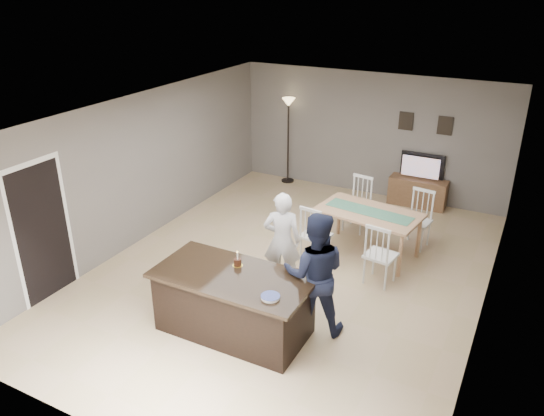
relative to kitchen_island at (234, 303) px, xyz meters
The scene contains 14 objects.
floor 1.86m from the kitchen_island, 90.00° to the left, with size 8.00×8.00×0.00m, color tan.
room_shell 2.18m from the kitchen_island, 90.00° to the left, with size 8.00×8.00×8.00m.
kitchen_island is the anchor object (origin of this frame).
tv_console 5.70m from the kitchen_island, 77.84° to the left, with size 1.20×0.40×0.60m, color brown.
television 5.78m from the kitchen_island, 77.99° to the left, with size 0.91×0.12×0.53m, color black.
tv_screen_glow 5.70m from the kitchen_island, 77.82° to the left, with size 0.78×0.78×0.00m, color orange.
picture_frames 6.03m from the kitchen_island, 78.74° to the left, with size 1.10×0.02×0.38m.
doorway 3.14m from the kitchen_island, behind, with size 0.00×2.10×2.65m.
woman 1.40m from the kitchen_island, 87.37° to the left, with size 0.58×0.38×1.60m, color silver.
man 1.18m from the kitchen_island, 30.07° to the left, with size 0.86×0.67×1.77m, color #171C33.
birthday_cake 0.56m from the kitchen_island, 106.02° to the left, with size 0.15×0.15×0.22m.
plate_stack 0.88m from the kitchen_island, 20.67° to the right, with size 0.24×0.24×0.04m.
dining_table 3.14m from the kitchen_island, 72.96° to the left, with size 1.91×2.17×1.06m.
floor_lamp 6.00m from the kitchen_island, 108.73° to the left, with size 0.30×0.30×2.01m.
Camera 1 is at (3.28, -6.97, 4.57)m, focal length 35.00 mm.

